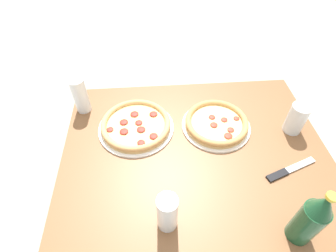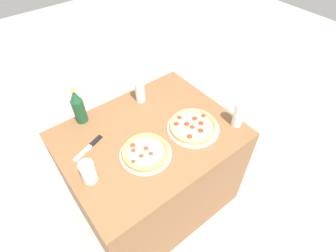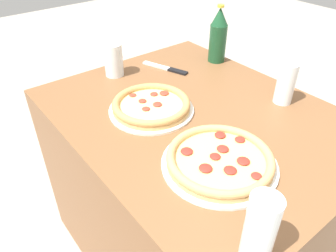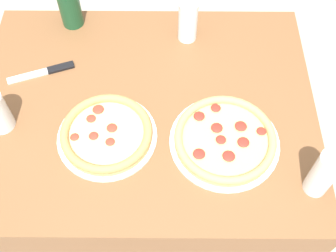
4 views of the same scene
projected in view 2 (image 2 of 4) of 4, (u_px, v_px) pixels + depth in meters
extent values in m
plane|color=#A89E8E|center=(154.00, 196.00, 2.00)|extent=(8.00, 8.00, 0.00)
cube|color=brown|center=(152.00, 170.00, 1.74)|extent=(0.98, 0.78, 0.72)
cylinder|color=white|center=(193.00, 128.00, 1.50)|extent=(0.30, 0.30, 0.01)
cylinder|color=tan|center=(193.00, 127.00, 1.50)|extent=(0.27, 0.27, 0.01)
cylinder|color=#E5C170|center=(193.00, 126.00, 1.49)|extent=(0.24, 0.24, 0.00)
torus|color=tan|center=(193.00, 125.00, 1.49)|extent=(0.28, 0.28, 0.02)
ellipsoid|color=maroon|center=(176.00, 124.00, 1.50)|extent=(0.03, 0.03, 0.01)
ellipsoid|color=maroon|center=(195.00, 118.00, 1.53)|extent=(0.03, 0.03, 0.01)
ellipsoid|color=maroon|center=(192.00, 127.00, 1.48)|extent=(0.03, 0.03, 0.01)
ellipsoid|color=maroon|center=(190.00, 136.00, 1.43)|extent=(0.03, 0.03, 0.01)
ellipsoid|color=maroon|center=(203.00, 116.00, 1.54)|extent=(0.03, 0.03, 0.01)
ellipsoid|color=maroon|center=(180.00, 118.00, 1.53)|extent=(0.03, 0.03, 0.01)
ellipsoid|color=maroon|center=(187.00, 124.00, 1.50)|extent=(0.03, 0.03, 0.01)
ellipsoid|color=maroon|center=(201.00, 131.00, 1.46)|extent=(0.03, 0.03, 0.01)
ellipsoid|color=maroon|center=(201.00, 123.00, 1.50)|extent=(0.03, 0.03, 0.01)
cylinder|color=silver|center=(146.00, 154.00, 1.38)|extent=(0.27, 0.27, 0.01)
cylinder|color=tan|center=(146.00, 153.00, 1.37)|extent=(0.25, 0.25, 0.01)
cylinder|color=#EACC7F|center=(146.00, 152.00, 1.36)|extent=(0.22, 0.22, 0.00)
torus|color=tan|center=(145.00, 151.00, 1.36)|extent=(0.25, 0.25, 0.02)
ellipsoid|color=#A83323|center=(151.00, 154.00, 1.35)|extent=(0.03, 0.03, 0.01)
ellipsoid|color=#A83323|center=(141.00, 156.00, 1.34)|extent=(0.03, 0.03, 0.01)
ellipsoid|color=#A83323|center=(133.00, 145.00, 1.39)|extent=(0.03, 0.03, 0.01)
ellipsoid|color=#A83323|center=(146.00, 148.00, 1.37)|extent=(0.03, 0.03, 0.01)
ellipsoid|color=#A83323|center=(133.00, 161.00, 1.32)|extent=(0.02, 0.02, 0.01)
ellipsoid|color=#A83323|center=(133.00, 150.00, 1.36)|extent=(0.03, 0.03, 0.01)
cylinder|color=white|center=(140.00, 92.00, 1.63)|extent=(0.06, 0.06, 0.14)
cylinder|color=beige|center=(140.00, 94.00, 1.65)|extent=(0.05, 0.05, 0.09)
cylinder|color=white|center=(239.00, 115.00, 1.48)|extent=(0.06, 0.06, 0.16)
cylinder|color=maroon|center=(238.00, 117.00, 1.49)|extent=(0.05, 0.05, 0.12)
cylinder|color=white|center=(88.00, 172.00, 1.23)|extent=(0.07, 0.07, 0.12)
cylinder|color=orange|center=(89.00, 173.00, 1.24)|extent=(0.06, 0.06, 0.10)
cylinder|color=#194728|center=(80.00, 111.00, 1.50)|extent=(0.07, 0.07, 0.15)
cone|color=#194728|center=(75.00, 96.00, 1.42)|extent=(0.07, 0.07, 0.07)
cylinder|color=gold|center=(73.00, 90.00, 1.39)|extent=(0.03, 0.03, 0.01)
cube|color=black|center=(96.00, 141.00, 1.44)|extent=(0.08, 0.05, 0.01)
cube|color=silver|center=(83.00, 153.00, 1.38)|extent=(0.12, 0.06, 0.01)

